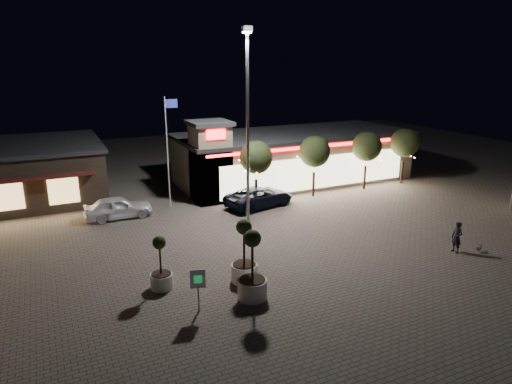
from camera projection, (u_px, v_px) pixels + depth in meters
name	position (u px, v px, depth m)	size (l,w,h in m)	color
ground	(277.00, 276.00, 22.96)	(90.00, 90.00, 0.00)	#635B50
retail_building	(290.00, 157.00, 39.93)	(20.40, 8.40, 6.10)	gray
floodlight_pole	(248.00, 116.00, 28.73)	(0.60, 0.40, 12.38)	gray
flagpole	(168.00, 143.00, 32.12)	(0.95, 0.10, 8.00)	white
string_tree_a	(256.00, 158.00, 33.13)	(2.42, 2.42, 4.79)	#332319
string_tree_b	(315.00, 152.00, 35.16)	(2.42, 2.42, 4.79)	#332319
string_tree_c	(367.00, 147.00, 37.20)	(2.42, 2.42, 4.79)	#332319
string_tree_d	(405.00, 143.00, 38.83)	(2.42, 2.42, 4.79)	#332319
pickup_truck	(259.00, 197.00, 33.48)	(2.44, 5.30, 1.47)	black
white_sedan	(118.00, 207.00, 31.00)	(1.81, 4.50, 1.53)	white
pedestrian	(457.00, 237.00, 25.51)	(0.65, 0.43, 1.78)	black
dog	(479.00, 247.00, 25.73)	(0.51, 0.33, 0.28)	#59514C
planter_left	(161.00, 272.00, 21.54)	(1.07, 1.07, 2.64)	silver
planter_mid	(252.00, 277.00, 20.57)	(1.35, 1.35, 3.31)	silver
planter_right	(244.00, 262.00, 22.17)	(1.30, 1.30, 3.20)	silver
valet_sign	(198.00, 282.00, 19.36)	(0.64, 0.24, 1.98)	gray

